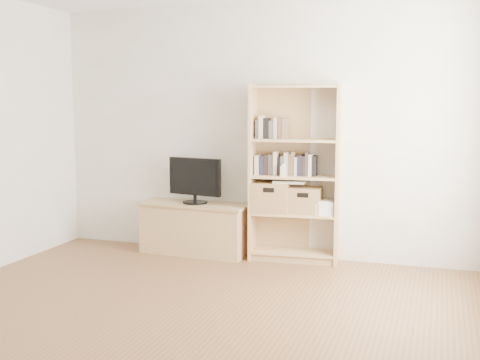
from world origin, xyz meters
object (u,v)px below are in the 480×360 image
at_px(basket_left, 271,197).
at_px(basket_right, 305,200).
at_px(television, 195,181).
at_px(laptop, 289,181).
at_px(tv_stand, 195,229).
at_px(bookshelf, 294,173).
at_px(baby_monitor, 283,171).

distance_m(basket_left, basket_right, 0.35).
bearing_deg(basket_left, television, 174.98).
height_order(television, basket_left, television).
height_order(basket_left, laptop, laptop).
bearing_deg(laptop, tv_stand, 174.54).
height_order(bookshelf, television, bookshelf).
bearing_deg(basket_right, bookshelf, 179.31).
xyz_separation_m(bookshelf, baby_monitor, (-0.09, -0.11, 0.03)).
bearing_deg(bookshelf, television, 177.68).
bearing_deg(tv_stand, baby_monitor, -0.66).
distance_m(tv_stand, basket_right, 1.23).
relative_size(basket_right, laptop, 1.00).
bearing_deg(tv_stand, laptop, 4.74).
height_order(baby_monitor, basket_left, baby_monitor).
xyz_separation_m(bookshelf, television, (-1.06, -0.05, -0.11)).
relative_size(tv_stand, baby_monitor, 11.06).
xyz_separation_m(tv_stand, baby_monitor, (0.97, -0.05, 0.66)).
bearing_deg(laptop, baby_monitor, -122.30).
bearing_deg(baby_monitor, basket_left, 152.69).
height_order(television, basket_right, television).
bearing_deg(laptop, basket_left, 175.96).
height_order(tv_stand, baby_monitor, baby_monitor).
bearing_deg(basket_left, bookshelf, -0.49).
distance_m(tv_stand, laptop, 1.15).
xyz_separation_m(baby_monitor, basket_right, (0.20, 0.11, -0.30)).
relative_size(tv_stand, television, 1.85).
distance_m(baby_monitor, basket_left, 0.32).
bearing_deg(bookshelf, tv_stand, 177.68).
bearing_deg(baby_monitor, television, 178.44).
distance_m(bookshelf, basket_right, 0.29).
xyz_separation_m(basket_left, laptop, (0.19, 0.01, 0.16)).
bearing_deg(television, basket_right, 12.03).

